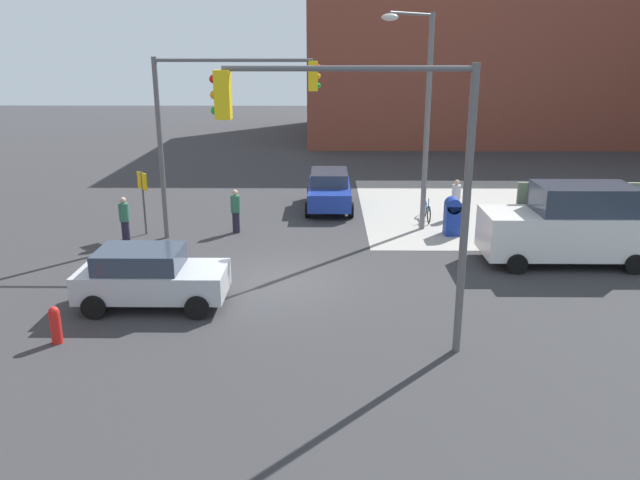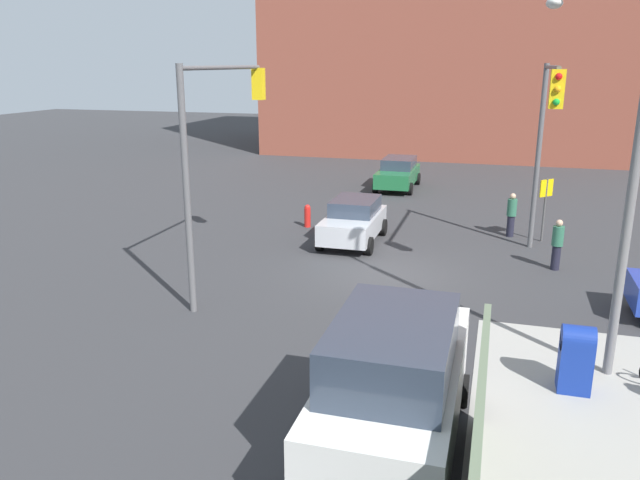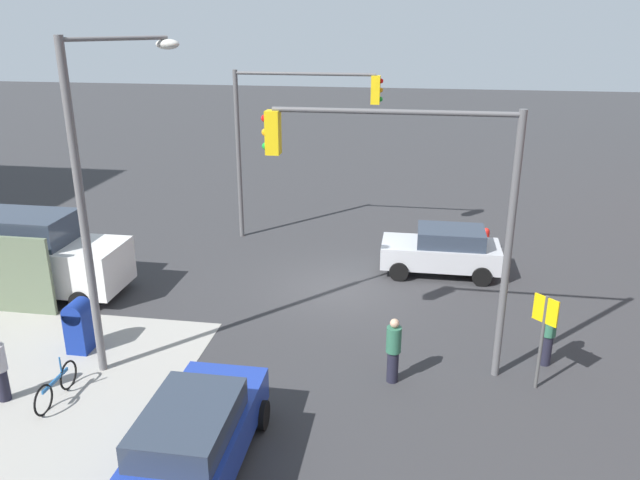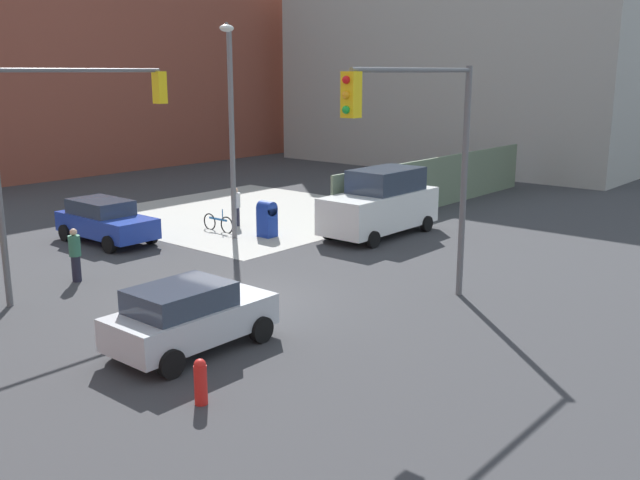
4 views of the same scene
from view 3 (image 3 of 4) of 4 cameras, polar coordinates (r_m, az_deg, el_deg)
ground_plane at (r=20.36m, az=1.68°, el=-4.45°), size 120.00×120.00×0.00m
traffic_signal_nw_corner at (r=14.40m, az=8.49°, el=4.64°), size 5.84×0.36×6.50m
traffic_signal_se_corner at (r=23.68m, az=-2.57°, el=10.75°), size 5.57×0.36×6.50m
street_lamp_corner at (r=15.23m, az=-19.85°, el=4.70°), size 2.06×2.00×8.00m
warning_sign_two_way at (r=15.36m, az=19.76°, el=-7.43°), size 0.48×0.48×2.40m
mailbox_blue at (r=17.62m, az=-21.17°, el=-7.20°), size 0.56×0.64×1.43m
fire_hydrant at (r=24.10m, az=14.89°, el=0.05°), size 0.26×0.26×0.94m
coupe_blue at (r=12.64m, az=-11.37°, el=-17.18°), size 2.02×4.31×1.62m
sedan_silver at (r=21.66m, az=11.16°, el=-0.89°), size 3.97×2.02×1.62m
van_white_delivery at (r=21.52m, az=-24.55°, el=-1.28°), size 5.40×2.32×2.62m
pedestrian_waiting at (r=16.78m, az=20.15°, el=-7.98°), size 0.36×0.36×1.71m
pedestrian_walking_north at (r=15.20m, az=6.72°, el=-9.90°), size 0.36×0.36×1.68m
bicycle_leaning_on_fence at (r=15.91m, az=-22.97°, el=-12.23°), size 0.05×1.75×0.97m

